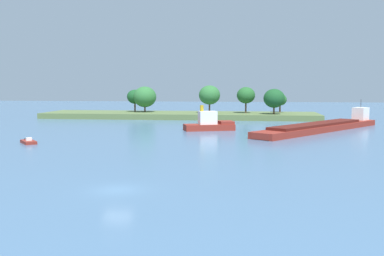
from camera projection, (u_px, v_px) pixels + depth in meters
The scene contains 5 objects.
ground_plane at pixel (118, 190), 37.88m from camera, with size 400.00×400.00×0.00m, color #476B8E.
treeline_island at pixel (186, 110), 120.06m from camera, with size 74.29×16.42×8.86m.
tugboat at pixel (210, 124), 87.61m from camera, with size 10.56×6.74×5.01m.
cargo_barge at pixel (323, 126), 86.76m from camera, with size 28.36×35.05×5.77m.
fishing_skiff at pixel (28, 142), 67.90m from camera, with size 3.80×4.03×0.96m.
Camera 1 is at (11.03, -36.08, 9.00)m, focal length 41.22 mm.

